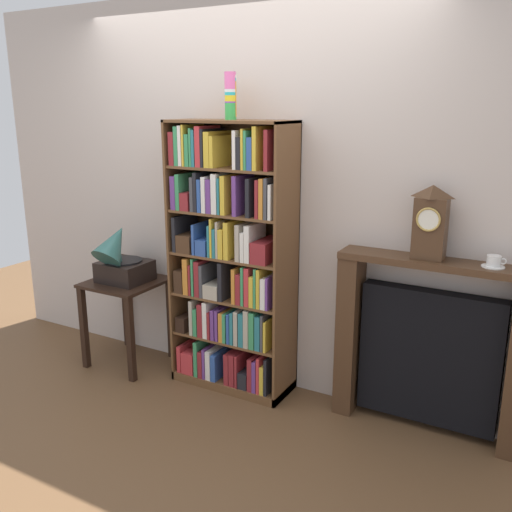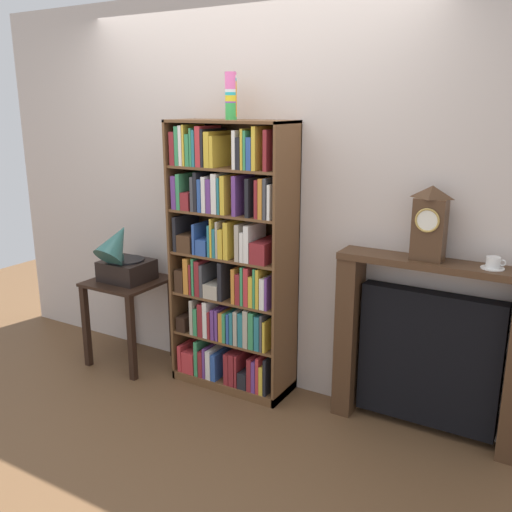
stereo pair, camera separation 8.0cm
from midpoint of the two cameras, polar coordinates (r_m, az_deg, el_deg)
ground_plane at (r=3.96m, az=-2.66°, el=-13.57°), size 7.88×6.40×0.02m
wall_back at (r=3.70m, az=2.72°, el=5.92°), size 4.88×0.08×2.60m
bookshelf at (r=3.72m, az=-1.98°, el=-1.10°), size 0.82×0.34×1.80m
cup_stack at (r=3.59m, az=-1.89°, el=15.97°), size 0.07×0.07×0.28m
side_table_left at (r=4.28m, az=-12.29°, el=-4.39°), size 0.51×0.52×0.65m
gramophone at (r=4.15m, az=-12.93°, el=-0.17°), size 0.34×0.42×0.48m
fireplace_mantel at (r=3.45m, az=17.78°, el=-9.09°), size 1.09×0.21×1.06m
mantel_clock at (r=3.22m, az=17.95°, el=3.19°), size 0.17×0.13×0.41m
teacup_with_saucer at (r=3.20m, az=23.66°, el=-0.71°), size 0.12×0.12×0.06m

